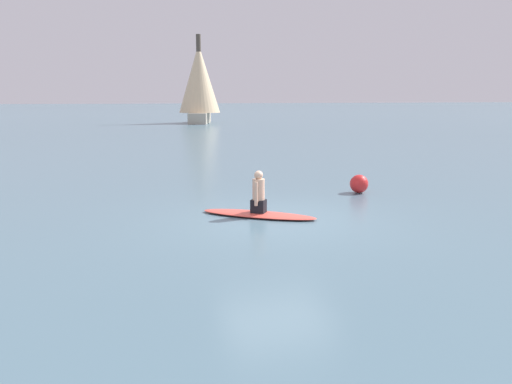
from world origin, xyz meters
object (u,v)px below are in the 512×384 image
Objects in this scene: sailboat_near_right at (199,82)px; surfboard at (259,214)px; person_paddler at (259,194)px; buoy_marker at (359,184)px.

surfboard is at bearing 7.56° from sailboat_near_right.
surfboard is 0.31× the size of sailboat_near_right.
person_paddler reaches higher than surfboard.
person_paddler is at bearing 7.56° from sailboat_near_right.
sailboat_near_right reaches higher than buoy_marker.
person_paddler is (0.00, -0.00, 0.48)m from surfboard.
buoy_marker reaches higher than surfboard.
buoy_marker is at bearing 12.12° from sailboat_near_right.
surfboard is at bearing 36.05° from person_paddler.
sailboat_near_right reaches higher than person_paddler.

